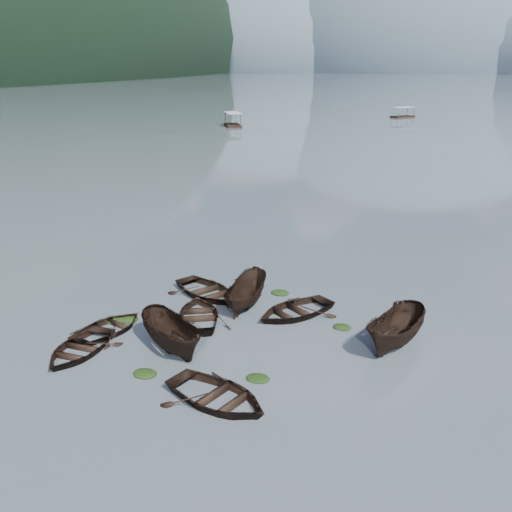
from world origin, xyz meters
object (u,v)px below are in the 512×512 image
(rowboat_3, at_px, (200,319))
(pontoon_centre, at_px, (402,117))
(pontoon_left, at_px, (233,126))
(rowboat_0, at_px, (79,353))

(rowboat_3, distance_m, pontoon_centre, 116.77)
(rowboat_3, relative_size, pontoon_left, 0.62)
(rowboat_3, distance_m, pontoon_left, 91.23)
(rowboat_3, height_order, pontoon_left, pontoon_left)
(rowboat_0, relative_size, pontoon_left, 0.60)
(rowboat_3, bearing_deg, pontoon_left, -97.47)
(rowboat_3, height_order, pontoon_centre, pontoon_centre)
(pontoon_centre, bearing_deg, rowboat_3, -50.96)
(rowboat_0, xyz_separation_m, rowboat_3, (3.61, 5.03, 0.00))
(pontoon_left, bearing_deg, rowboat_0, -102.46)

